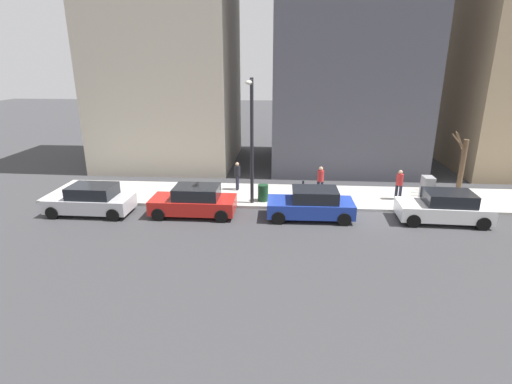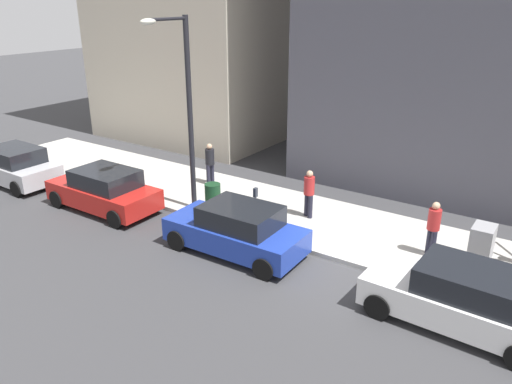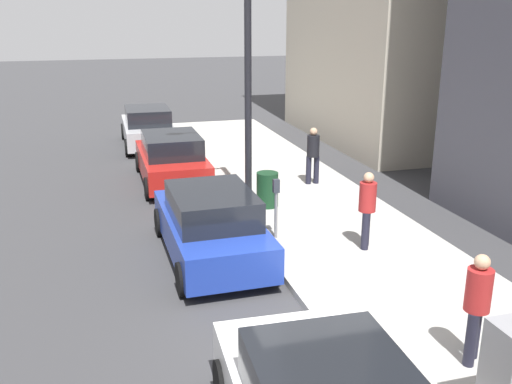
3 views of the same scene
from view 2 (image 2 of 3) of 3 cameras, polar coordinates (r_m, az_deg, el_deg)
name	(u,v)px [view 2 (image 2 of 3)]	position (r m, az deg, el deg)	size (l,w,h in m)	color
ground_plane	(348,266)	(14.63, 10.45, -8.33)	(120.00, 120.00, 0.00)	#38383A
sidewalk	(374,238)	(16.25, 13.37, -5.09)	(4.00, 36.00, 0.15)	#B2AFA8
parked_car_white	(460,297)	(12.61, 22.29, -11.07)	(2.06, 4.26, 1.52)	white
parked_car_blue	(237,230)	(14.80, -2.22, -4.37)	(1.98, 4.23, 1.52)	#1E389E
parked_car_red	(104,190)	(18.57, -16.97, 0.18)	(1.92, 4.20, 1.52)	red
parked_car_silver	(14,166)	(22.64, -25.93, 2.72)	(1.97, 4.22, 1.52)	#B7B7BC
parking_meter	(255,203)	(16.04, -0.06, -1.28)	(0.14, 0.10, 1.35)	slate
utility_box	(480,251)	(14.65, 24.25, -6.19)	(0.83, 0.61, 1.43)	#A8A399
streetlamp	(184,101)	(16.63, -8.25, 10.28)	(1.97, 0.32, 6.50)	black
trash_bin	(213,196)	(17.69, -4.96, -0.45)	(0.56, 0.56, 0.90)	#14381E
pedestrian_near_meter	(433,226)	(15.12, 19.62, -3.64)	(0.36, 0.36, 1.66)	#1E1E2D
pedestrian_midblock	(309,191)	(16.83, 6.08, 0.12)	(0.36, 0.37, 1.66)	#1E1E2D
pedestrian_far_corner	(210,161)	(19.86, -5.29, 3.50)	(0.40, 0.36, 1.66)	#1E1E2D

